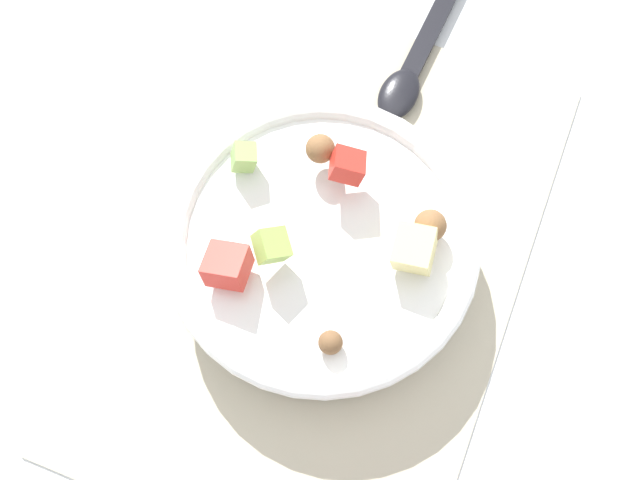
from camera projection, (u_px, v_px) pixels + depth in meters
name	position (u px, v px, depth m)	size (l,w,h in m)	color
ground_plane	(322.00, 263.00, 0.74)	(2.40, 2.40, 0.00)	silver
placemat	(322.00, 262.00, 0.73)	(0.49, 0.34, 0.01)	#BCB299
salad_bowl	(320.00, 243.00, 0.70)	(0.26, 0.26, 0.10)	white
serving_spoon	(413.00, 66.00, 0.79)	(0.19, 0.04, 0.01)	black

